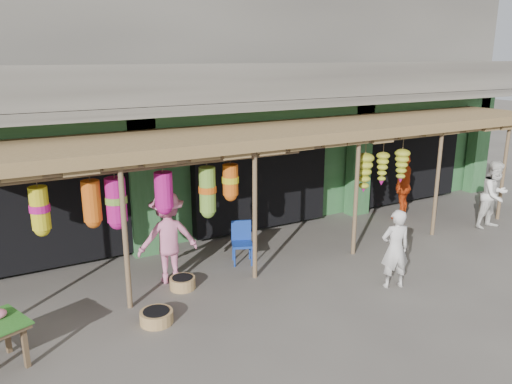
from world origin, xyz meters
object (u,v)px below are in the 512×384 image
person_right (495,195)px  person_vendor (403,186)px  person_front (395,249)px  person_shopper (168,237)px  blue_chair (242,240)px

person_right → person_vendor: (-1.44, 1.69, 0.04)m
person_front → person_right: bearing=-146.8°
person_shopper → person_front: bearing=153.8°
person_front → person_vendor: (3.17, 2.96, 0.14)m
person_vendor → person_shopper: 6.82m
person_shopper → person_right: bearing=179.2°
blue_chair → person_front: 3.15m
person_front → person_right: size_ratio=0.88×
person_right → person_shopper: person_shopper is taller
blue_chair → person_vendor: 5.16m
person_shopper → blue_chair: bearing=-168.7°
blue_chair → person_shopper: size_ratio=0.49×
person_vendor → person_shopper: bearing=-24.7°
blue_chair → person_shopper: (-1.67, -0.14, 0.40)m
blue_chair → person_front: bearing=-29.8°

